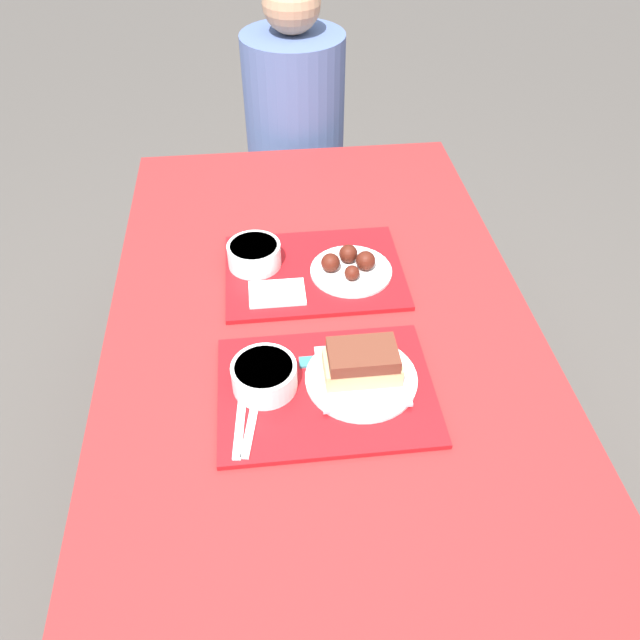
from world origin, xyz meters
The scene contains 14 objects.
ground_plane centered at (0.00, 0.00, 0.00)m, with size 12.00×12.00×0.00m, color #4C4742.
picnic_table centered at (0.00, 0.00, 0.65)m, with size 0.96×1.73×0.73m.
picnic_bench_far centered at (0.00, 1.08, 0.38)m, with size 0.91×0.28×0.45m.
tray_near centered at (-0.02, -0.15, 0.74)m, with size 0.43×0.32×0.01m.
tray_far centered at (0.00, 0.23, 0.74)m, with size 0.43×0.32×0.01m.
bowl_coleslaw_near centered at (-0.13, -0.13, 0.77)m, with size 0.13×0.13×0.06m.
brisket_sandwich_plate centered at (0.06, -0.13, 0.77)m, with size 0.23×0.23×0.09m.
plastic_fork_near centered at (-0.19, -0.21, 0.75)m, with size 0.03×0.17×0.00m.
plastic_knife_near centered at (-0.16, -0.21, 0.75)m, with size 0.05×0.17×0.00m.
condiment_packet centered at (-0.04, -0.08, 0.75)m, with size 0.04×0.03×0.01m.
bowl_coleslaw_far centered at (-0.14, 0.27, 0.77)m, with size 0.13×0.13×0.06m.
wings_plate_far centered at (0.09, 0.21, 0.76)m, with size 0.20×0.20×0.06m.
napkin_far centered at (-0.09, 0.15, 0.75)m, with size 0.13×0.09×0.01m.
person_seated_across centered at (0.02, 1.08, 0.76)m, with size 0.34×0.34×0.74m.
Camera 1 is at (-0.12, -0.95, 1.69)m, focal length 35.00 mm.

